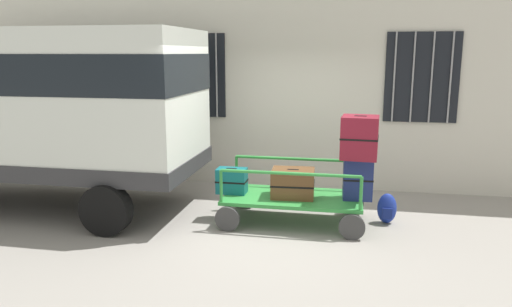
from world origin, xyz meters
TOP-DOWN VIEW (x-y plane):
  - ground_plane at (0.00, 0.00)m, footprint 40.00×40.00m
  - building_wall at (0.00, 2.20)m, footprint 12.00×0.37m
  - van at (-3.69, 0.10)m, footprint 4.99×2.06m
  - luggage_cart at (0.29, 0.11)m, footprint 2.03×1.10m
  - cart_railing at (0.29, 0.11)m, footprint 1.92×0.96m
  - suitcase_left_bottom at (-0.61, 0.09)m, footprint 0.44×0.27m
  - suitcase_midleft_bottom at (0.29, 0.07)m, footprint 0.63×0.50m
  - suitcase_center_bottom at (1.18, 0.13)m, footprint 0.42×0.31m
  - suitcase_center_middle at (1.18, 0.08)m, footprint 0.53×0.51m
  - backpack at (1.62, 0.33)m, footprint 0.27×0.22m

SIDE VIEW (x-z plane):
  - ground_plane at x=0.00m, z-range 0.00..0.00m
  - backpack at x=1.62m, z-range 0.00..0.44m
  - luggage_cart at x=0.29m, z-range 0.13..0.52m
  - suitcase_left_bottom at x=-0.61m, z-range 0.39..0.76m
  - suitcase_midleft_bottom at x=0.29m, z-range 0.39..0.80m
  - suitcase_center_bottom at x=1.18m, z-range 0.39..0.99m
  - cart_railing at x=0.29m, z-range 0.54..1.00m
  - suitcase_center_middle at x=1.18m, z-range 0.99..1.58m
  - van at x=-3.69m, z-range 0.32..3.06m
  - building_wall at x=0.00m, z-range 0.00..5.00m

